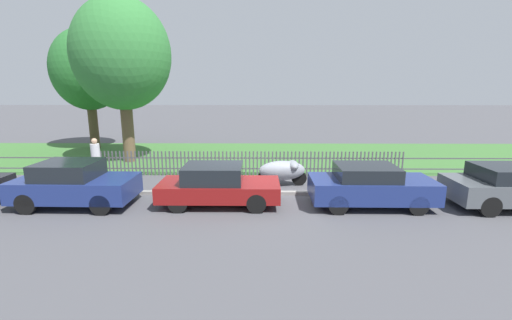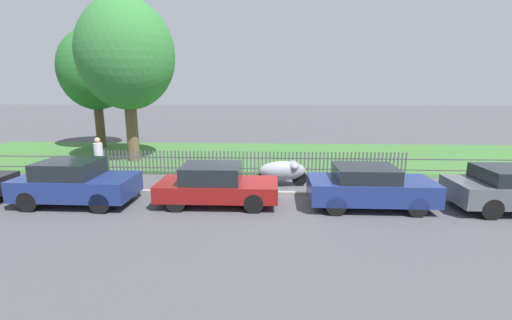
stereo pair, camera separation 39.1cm
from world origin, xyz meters
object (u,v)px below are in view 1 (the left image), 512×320
(parked_car_black_saloon, at_px, (74,184))
(parked_car_white_van, at_px, (512,186))
(parked_car_red_compact, at_px, (370,185))
(covered_motorcycle, at_px, (283,170))
(tree_behind_motorcycle, at_px, (122,55))
(parked_car_navy_estate, at_px, (218,185))
(pedestrian_near_fence, at_px, (96,157))
(tree_nearest_kerb, at_px, (88,70))

(parked_car_black_saloon, height_order, parked_car_white_van, parked_car_black_saloon)
(parked_car_red_compact, distance_m, covered_motorcycle, 3.55)
(parked_car_black_saloon, bearing_deg, tree_behind_motorcycle, 97.37)
(parked_car_black_saloon, height_order, covered_motorcycle, parked_car_black_saloon)
(parked_car_navy_estate, bearing_deg, pedestrian_near_fence, 151.25)
(pedestrian_near_fence, bearing_deg, tree_behind_motorcycle, 57.17)
(parked_car_black_saloon, bearing_deg, parked_car_navy_estate, 2.90)
(parked_car_navy_estate, bearing_deg, covered_motorcycle, 44.04)
(parked_car_white_van, distance_m, covered_motorcycle, 7.61)
(parked_car_black_saloon, xyz_separation_m, parked_car_red_compact, (9.68, 0.05, -0.04))
(parked_car_white_van, relative_size, pedestrian_near_fence, 2.24)
(parked_car_white_van, xyz_separation_m, pedestrian_near_fence, (-14.97, 3.16, 0.29))
(parked_car_red_compact, distance_m, tree_nearest_kerb, 18.18)
(parked_car_navy_estate, xyz_separation_m, parked_car_white_van, (9.54, -0.18, 0.03))
(pedestrian_near_fence, bearing_deg, covered_motorcycle, -38.50)
(parked_car_navy_estate, bearing_deg, parked_car_red_compact, -1.08)
(parked_car_red_compact, relative_size, parked_car_white_van, 0.99)
(parked_car_navy_estate, relative_size, covered_motorcycle, 1.99)
(parked_car_black_saloon, relative_size, tree_behind_motorcycle, 0.47)
(parked_car_black_saloon, height_order, pedestrian_near_fence, pedestrian_near_fence)
(covered_motorcycle, xyz_separation_m, tree_behind_motorcycle, (-7.75, 4.46, 4.76))
(parked_car_navy_estate, height_order, pedestrian_near_fence, pedestrian_near_fence)
(parked_car_navy_estate, height_order, tree_behind_motorcycle, tree_behind_motorcycle)
(parked_car_white_van, relative_size, tree_behind_motorcycle, 0.49)
(parked_car_navy_estate, bearing_deg, tree_nearest_kerb, 130.73)
(parked_car_black_saloon, xyz_separation_m, tree_behind_motorcycle, (-0.75, 6.85, 4.64))
(covered_motorcycle, relative_size, tree_behind_motorcycle, 0.24)
(parked_car_red_compact, xyz_separation_m, covered_motorcycle, (-2.68, 2.34, -0.08))
(parked_car_red_compact, bearing_deg, pedestrian_near_fence, 164.05)
(pedestrian_near_fence, bearing_deg, parked_car_white_van, -44.92)
(parked_car_black_saloon, distance_m, tree_nearest_kerb, 12.32)
(parked_car_white_van, xyz_separation_m, covered_motorcycle, (-7.22, 2.42, -0.09))
(parked_car_navy_estate, height_order, covered_motorcycle, parked_car_navy_estate)
(parked_car_white_van, bearing_deg, parked_car_red_compact, 178.75)
(parked_car_white_van, bearing_deg, tree_nearest_kerb, 149.73)
(tree_behind_motorcycle, relative_size, pedestrian_near_fence, 4.58)
(parked_car_red_compact, bearing_deg, parked_car_white_van, -0.47)
(pedestrian_near_fence, bearing_deg, tree_nearest_kerb, 82.82)
(tree_nearest_kerb, bearing_deg, pedestrian_near_fence, -64.20)
(parked_car_black_saloon, bearing_deg, pedestrian_near_fence, 104.45)
(parked_car_red_compact, bearing_deg, parked_car_black_saloon, -179.18)
(parked_car_red_compact, height_order, tree_nearest_kerb, tree_nearest_kerb)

